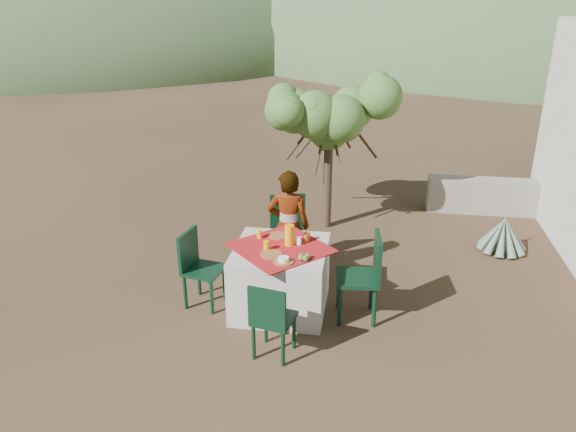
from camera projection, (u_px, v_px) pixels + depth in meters
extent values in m
plane|color=#332117|center=(245.00, 304.00, 6.53)|extent=(160.00, 160.00, 0.00)
cube|color=silver|center=(281.00, 278.00, 6.33)|extent=(1.02, 1.02, 0.75)
cube|color=#AF1925|center=(280.00, 248.00, 6.19)|extent=(1.30, 1.30, 0.01)
cylinder|color=black|center=(276.00, 261.00, 7.01)|extent=(0.05, 0.05, 0.49)
cylinder|color=black|center=(305.00, 260.00, 7.04)|extent=(0.05, 0.05, 0.49)
cylinder|color=black|center=(274.00, 248.00, 7.35)|extent=(0.05, 0.05, 0.49)
cylinder|color=black|center=(302.00, 247.00, 7.38)|extent=(0.05, 0.05, 0.49)
cube|color=black|center=(289.00, 237.00, 7.10)|extent=(0.56, 0.56, 0.04)
cube|color=black|center=(288.00, 212.00, 7.19)|extent=(0.45, 0.16, 0.48)
cylinder|color=black|center=(294.00, 331.00, 5.67)|extent=(0.04, 0.04, 0.41)
cylinder|color=black|center=(266.00, 325.00, 5.77)|extent=(0.04, 0.04, 0.41)
cylinder|color=black|center=(283.00, 348.00, 5.40)|extent=(0.04, 0.04, 0.41)
cylinder|color=black|center=(254.00, 341.00, 5.50)|extent=(0.04, 0.04, 0.41)
cube|color=black|center=(274.00, 318.00, 5.51)|extent=(0.45, 0.45, 0.04)
cube|color=black|center=(267.00, 308.00, 5.27)|extent=(0.38, 0.11, 0.40)
cylinder|color=black|center=(212.00, 297.00, 6.26)|extent=(0.04, 0.04, 0.44)
cylinder|color=black|center=(224.00, 283.00, 6.55)|extent=(0.04, 0.04, 0.44)
cylinder|color=black|center=(185.00, 292.00, 6.36)|extent=(0.04, 0.04, 0.44)
cylinder|color=black|center=(199.00, 278.00, 6.65)|extent=(0.04, 0.04, 0.44)
cube|color=black|center=(204.00, 270.00, 6.37)|extent=(0.48, 0.48, 0.04)
cube|color=black|center=(188.00, 249.00, 6.34)|extent=(0.11, 0.41, 0.43)
cylinder|color=black|center=(339.00, 289.00, 6.37)|extent=(0.05, 0.05, 0.49)
cylinder|color=black|center=(340.00, 306.00, 6.03)|extent=(0.05, 0.05, 0.49)
cylinder|color=black|center=(372.00, 290.00, 6.35)|extent=(0.05, 0.05, 0.49)
cylinder|color=black|center=(374.00, 307.00, 6.01)|extent=(0.05, 0.05, 0.49)
cube|color=black|center=(357.00, 278.00, 6.09)|extent=(0.50, 0.50, 0.04)
cube|color=black|center=(378.00, 257.00, 5.98)|extent=(0.09, 0.46, 0.48)
imported|color=#8C6651|center=(288.00, 226.00, 6.84)|extent=(0.53, 0.35, 1.43)
cylinder|color=#413320|center=(328.00, 179.00, 8.34)|extent=(0.13, 0.13, 1.53)
sphere|color=#336525|center=(329.00, 128.00, 8.05)|extent=(0.65, 0.65, 0.65)
sphere|color=#336525|center=(372.00, 119.00, 7.90)|extent=(0.61, 0.61, 0.61)
sphere|color=#336525|center=(293.00, 118.00, 8.19)|extent=(0.57, 0.57, 0.57)
sphere|color=#336525|center=(340.00, 105.00, 8.50)|extent=(0.59, 0.59, 0.59)
sphere|color=#336525|center=(330.00, 134.00, 7.52)|extent=(0.52, 0.52, 0.52)
sphere|color=slate|center=(501.00, 248.00, 7.82)|extent=(0.22, 0.22, 0.22)
cone|color=slate|center=(504.00, 229.00, 7.71)|extent=(0.12, 0.12, 0.63)
cone|color=slate|center=(514.00, 235.00, 7.72)|extent=(0.39, 0.14, 0.53)
cone|color=slate|center=(510.00, 232.00, 7.80)|extent=(0.34, 0.30, 0.56)
cone|color=slate|center=(504.00, 230.00, 7.86)|extent=(0.19, 0.38, 0.54)
cone|color=slate|center=(497.00, 230.00, 7.86)|extent=(0.22, 0.37, 0.55)
cone|color=slate|center=(493.00, 231.00, 7.82)|extent=(0.36, 0.28, 0.55)
cone|color=slate|center=(492.00, 234.00, 7.75)|extent=(0.39, 0.14, 0.53)
cone|color=slate|center=(496.00, 236.00, 7.67)|extent=(0.34, 0.30, 0.56)
cone|color=slate|center=(502.00, 238.00, 7.61)|extent=(0.19, 0.38, 0.54)
cone|color=slate|center=(509.00, 238.00, 7.61)|extent=(0.22, 0.37, 0.55)
cone|color=slate|center=(513.00, 237.00, 7.65)|extent=(0.36, 0.28, 0.55)
cube|color=gray|center=(510.00, 197.00, 9.02)|extent=(2.60, 0.35, 0.55)
ellipsoid|color=#395832|center=(78.00, 41.00, 36.48)|extent=(40.00, 40.00, 16.00)
ellipsoid|color=#395832|center=(539.00, 39.00, 37.69)|extent=(48.00, 48.00, 20.00)
ellipsoid|color=slate|center=(324.00, 22.00, 54.57)|extent=(60.00, 60.00, 24.00)
cylinder|color=brown|center=(278.00, 236.00, 6.45)|extent=(0.23, 0.23, 0.01)
cylinder|color=brown|center=(271.00, 254.00, 6.00)|extent=(0.24, 0.24, 0.01)
cylinder|color=#FFA510|center=(260.00, 234.00, 6.39)|extent=(0.06, 0.06, 0.10)
cylinder|color=#FFA510|center=(267.00, 246.00, 6.10)|extent=(0.07, 0.07, 0.11)
cylinder|color=#FFA510|center=(289.00, 235.00, 6.20)|extent=(0.11, 0.11, 0.23)
cylinder|color=brown|center=(284.00, 262.00, 5.85)|extent=(0.22, 0.22, 0.01)
cylinder|color=white|center=(283.00, 259.00, 5.84)|extent=(0.12, 0.12, 0.04)
cylinder|color=#C76223|center=(306.00, 238.00, 6.29)|extent=(0.06, 0.06, 0.09)
cylinder|color=#C76223|center=(307.00, 236.00, 6.35)|extent=(0.06, 0.06, 0.10)
cube|color=white|center=(298.00, 240.00, 6.24)|extent=(0.08, 0.07, 0.09)
sphere|color=#54792C|center=(301.00, 256.00, 5.91)|extent=(0.06, 0.06, 0.06)
sphere|color=#54792C|center=(308.00, 256.00, 5.91)|extent=(0.06, 0.06, 0.06)
sphere|color=#54792C|center=(305.00, 258.00, 5.87)|extent=(0.06, 0.06, 0.06)
sphere|color=#54792C|center=(301.00, 258.00, 5.87)|extent=(0.06, 0.06, 0.06)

